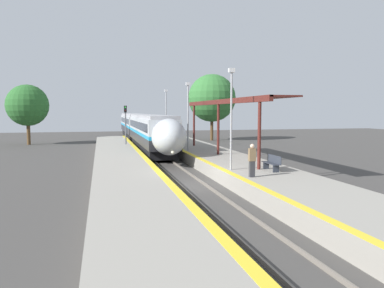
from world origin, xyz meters
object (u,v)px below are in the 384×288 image
lamppost_mid (188,112)px  train (141,127)px  railway_signal (126,124)px  platform_bench (272,162)px  lamppost_near (231,113)px  lamppost_far (166,112)px  person_waiting (252,160)px

lamppost_mid → train: bearing=98.2°
railway_signal → lamppost_mid: lamppost_mid is taller
train → platform_bench: bearing=-80.8°
lamppost_near → lamppost_far: 21.99m
train → person_waiting: size_ratio=24.73×
railway_signal → lamppost_mid: (4.84, -7.51, 1.25)m
lamppost_near → lamppost_mid: 10.99m
railway_signal → lamppost_far: size_ratio=0.82×
train → railway_signal: size_ratio=8.86×
person_waiting → lamppost_near: bearing=95.4°
lamppost_near → train: bearing=94.9°
person_waiting → lamppost_far: bearing=90.6°
train → lamppost_mid: 16.29m
train → lamppost_far: (2.31, -5.01, 1.95)m
platform_bench → lamppost_near: size_ratio=0.29×
person_waiting → lamppost_mid: (-0.24, 13.56, 2.43)m
railway_signal → lamppost_near: bearing=-75.4°
platform_bench → train: bearing=99.2°
lamppost_near → lamppost_mid: size_ratio=1.00×
person_waiting → railway_signal: railway_signal is taller
lamppost_mid → lamppost_near: bearing=-90.0°
platform_bench → railway_signal: size_ratio=0.35×
train → lamppost_far: 5.86m
train → railway_signal: bearing=-106.5°
train → lamppost_far: lamppost_far is taller
platform_bench → lamppost_mid: bearing=100.5°
train → platform_bench: (4.52, -27.88, -0.90)m
lamppost_far → train: bearing=114.8°
person_waiting → lamppost_near: (-0.24, 2.56, 2.43)m
train → person_waiting: bearing=-85.1°
person_waiting → railway_signal: 21.70m
train → person_waiting: train is taller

